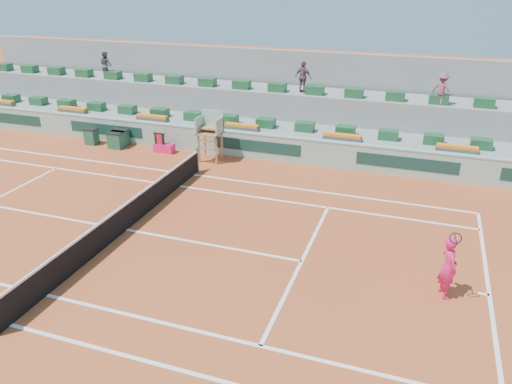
% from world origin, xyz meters
% --- Properties ---
extents(ground, '(90.00, 90.00, 0.00)m').
position_xyz_m(ground, '(0.00, 0.00, 0.00)').
color(ground, '#A64320').
rests_on(ground, ground).
extents(seating_tier_lower, '(36.00, 4.00, 1.20)m').
position_xyz_m(seating_tier_lower, '(0.00, 10.70, 0.60)').
color(seating_tier_lower, gray).
rests_on(seating_tier_lower, ground).
extents(seating_tier_upper, '(36.00, 2.40, 2.60)m').
position_xyz_m(seating_tier_upper, '(0.00, 12.30, 1.30)').
color(seating_tier_upper, gray).
rests_on(seating_tier_upper, ground).
extents(stadium_back_wall, '(36.00, 0.40, 4.40)m').
position_xyz_m(stadium_back_wall, '(0.00, 13.90, 2.20)').
color(stadium_back_wall, gray).
rests_on(stadium_back_wall, ground).
extents(player_bag, '(1.02, 0.45, 0.45)m').
position_xyz_m(player_bag, '(-2.72, 7.76, 0.23)').
color(player_bag, '#EB1E5E').
rests_on(player_bag, ground).
extents(spectator_left, '(0.90, 0.80, 1.55)m').
position_xyz_m(spectator_left, '(-8.45, 11.75, 3.37)').
color(spectator_left, '#4E4E5B').
rests_on(spectator_left, seating_tier_upper).
extents(spectator_mid, '(1.01, 0.67, 1.60)m').
position_xyz_m(spectator_mid, '(3.32, 11.86, 3.40)').
color(spectator_mid, '#694651').
rests_on(spectator_mid, seating_tier_upper).
extents(spectator_right, '(1.11, 0.91, 1.49)m').
position_xyz_m(spectator_right, '(10.08, 11.52, 3.35)').
color(spectator_right, '#8A4552').
rests_on(spectator_right, seating_tier_upper).
extents(court_lines, '(23.89, 11.09, 0.01)m').
position_xyz_m(court_lines, '(0.00, 0.00, 0.01)').
color(court_lines, white).
rests_on(court_lines, ground).
extents(tennis_net, '(0.10, 11.97, 1.10)m').
position_xyz_m(tennis_net, '(0.00, 0.00, 0.53)').
color(tennis_net, black).
rests_on(tennis_net, ground).
extents(advertising_hoarding, '(36.00, 0.34, 1.26)m').
position_xyz_m(advertising_hoarding, '(0.02, 8.50, 0.63)').
color(advertising_hoarding, '#8EB3A1').
rests_on(advertising_hoarding, ground).
extents(umpire_chair, '(1.10, 0.90, 2.40)m').
position_xyz_m(umpire_chair, '(0.00, 7.50, 1.54)').
color(umpire_chair, '#986639').
rests_on(umpire_chair, ground).
extents(seat_row_lower, '(32.90, 0.60, 0.44)m').
position_xyz_m(seat_row_lower, '(0.00, 9.80, 1.42)').
color(seat_row_lower, '#1B522B').
rests_on(seat_row_lower, seating_tier_lower).
extents(seat_row_upper, '(32.90, 0.60, 0.44)m').
position_xyz_m(seat_row_upper, '(0.00, 11.70, 2.82)').
color(seat_row_upper, '#1B522B').
rests_on(seat_row_upper, seating_tier_upper).
extents(flower_planters, '(26.80, 0.36, 0.28)m').
position_xyz_m(flower_planters, '(-1.50, 9.00, 1.33)').
color(flower_planters, '#4C4C4C').
rests_on(flower_planters, seating_tier_lower).
extents(drink_cooler_a, '(0.79, 0.68, 0.84)m').
position_xyz_m(drink_cooler_a, '(-5.38, 7.95, 0.42)').
color(drink_cooler_a, '#1A4F36').
rests_on(drink_cooler_a, ground).
extents(drink_cooler_b, '(0.79, 0.68, 0.84)m').
position_xyz_m(drink_cooler_b, '(-5.35, 7.56, 0.42)').
color(drink_cooler_b, '#1A4F36').
rests_on(drink_cooler_b, ground).
extents(drink_cooler_c, '(0.64, 0.55, 0.84)m').
position_xyz_m(drink_cooler_c, '(-6.95, 7.66, 0.42)').
color(drink_cooler_c, '#1A4F36').
rests_on(drink_cooler_c, ground).
extents(towel_rack, '(0.62, 0.10, 1.03)m').
position_xyz_m(towel_rack, '(-2.87, 7.62, 0.60)').
color(towel_rack, black).
rests_on(towel_rack, ground).
extents(tennis_player, '(0.68, 0.96, 2.28)m').
position_xyz_m(tennis_player, '(10.64, -0.41, 0.93)').
color(tennis_player, '#EB1E5E').
rests_on(tennis_player, ground).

